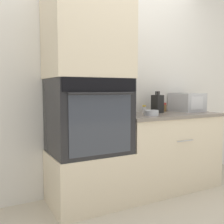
{
  "coord_description": "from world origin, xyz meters",
  "views": [
    {
      "loc": [
        -1.39,
        -2.08,
        1.16
      ],
      "look_at": [
        -0.16,
        0.21,
        0.93
      ],
      "focal_mm": 42.0,
      "sensor_mm": 36.0,
      "label": 1
    }
  ],
  "objects": [
    {
      "name": "oven_cabinet_base",
      "position": [
        -0.38,
        0.3,
        0.27
      ],
      "size": [
        0.77,
        0.6,
        0.53
      ],
      "color": "beige",
      "rests_on": "ground_plane"
    },
    {
      "name": "counter_unit",
      "position": [
        0.61,
        0.3,
        0.44
      ],
      "size": [
        1.24,
        0.63,
        0.88
      ],
      "color": "beige",
      "rests_on": "ground_plane"
    },
    {
      "name": "bowl",
      "position": [
        0.31,
        0.19,
        0.9
      ],
      "size": [
        0.16,
        0.16,
        0.06
      ],
      "color": "silver",
      "rests_on": "counter_unit"
    },
    {
      "name": "wall_oven",
      "position": [
        -0.38,
        0.3,
        0.9
      ],
      "size": [
        0.74,
        0.64,
        0.73
      ],
      "color": "black",
      "rests_on": "oven_cabinet_base"
    },
    {
      "name": "ground_plane",
      "position": [
        0.0,
        0.0,
        0.0
      ],
      "size": [
        12.0,
        12.0,
        0.0
      ],
      "primitive_type": "plane",
      "color": "beige"
    },
    {
      "name": "oven_cabinet_upper",
      "position": [
        -0.38,
        0.3,
        1.7
      ],
      "size": [
        0.77,
        0.6,
        0.88
      ],
      "color": "beige",
      "rests_on": "wall_oven"
    },
    {
      "name": "condiment_jar_far",
      "position": [
        0.15,
        0.53,
        0.92
      ],
      "size": [
        0.06,
        0.06,
        0.09
      ],
      "color": "brown",
      "rests_on": "counter_unit"
    },
    {
      "name": "wall_back",
      "position": [
        0.0,
        0.63,
        1.25
      ],
      "size": [
        8.0,
        0.05,
        2.5
      ],
      "color": "silver",
      "rests_on": "ground_plane"
    },
    {
      "name": "condiment_jar_mid",
      "position": [
        0.76,
        0.52,
        0.93
      ],
      "size": [
        0.05,
        0.05,
        0.11
      ],
      "color": "brown",
      "rests_on": "counter_unit"
    },
    {
      "name": "microwave",
      "position": [
        1.02,
        0.4,
        0.99
      ],
      "size": [
        0.32,
        0.37,
        0.23
      ],
      "color": "#B2B5BA",
      "rests_on": "counter_unit"
    },
    {
      "name": "knife_block",
      "position": [
        0.57,
        0.43,
        0.98
      ],
      "size": [
        0.09,
        0.13,
        0.26
      ],
      "color": "black",
      "rests_on": "counter_unit"
    },
    {
      "name": "condiment_jar_near",
      "position": [
        0.43,
        0.5,
        0.92
      ],
      "size": [
        0.05,
        0.05,
        0.09
      ],
      "color": "silver",
      "rests_on": "counter_unit"
    }
  ]
}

